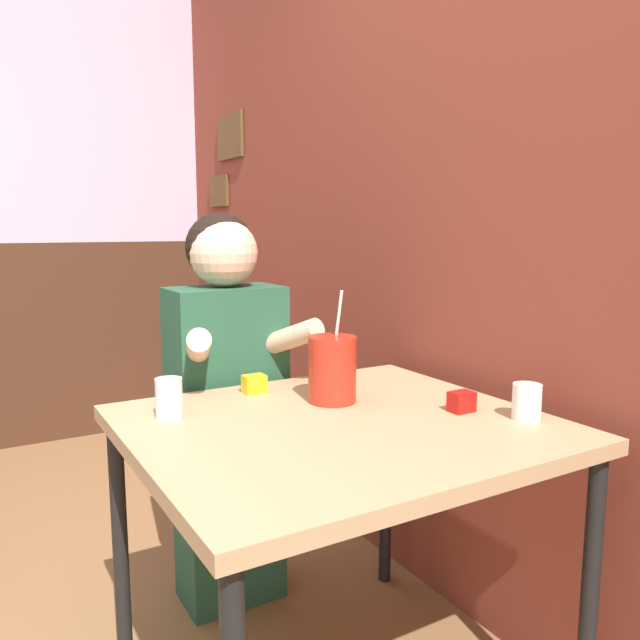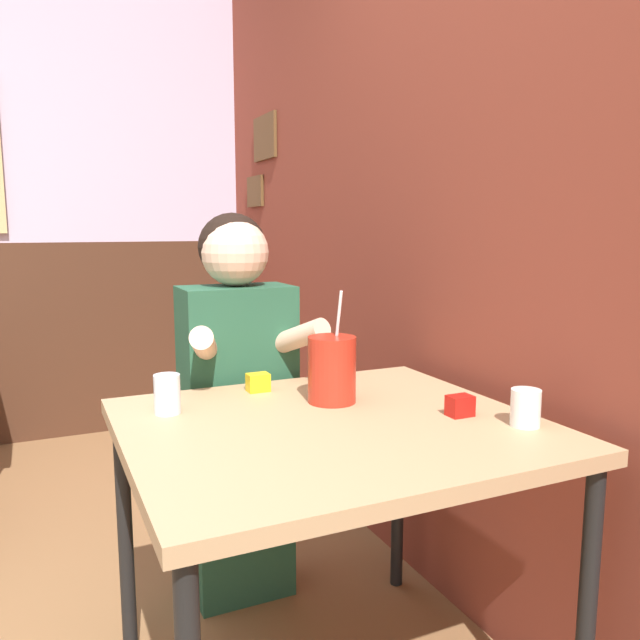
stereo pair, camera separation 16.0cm
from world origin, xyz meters
name	(u,v)px [view 1 (the left image)]	position (x,y,z in m)	size (l,w,h in m)	color
brick_wall_right	(313,186)	(1.24, 1.35, 1.35)	(0.08, 4.70, 2.70)	brown
main_table	(338,448)	(0.68, 0.25, 0.67)	(0.94, 0.85, 0.73)	tan
person_seated	(227,401)	(0.63, 0.82, 0.65)	(0.42, 0.41, 1.23)	#235138
cocktail_pitcher	(332,369)	(0.75, 0.40, 0.82)	(0.13, 0.13, 0.29)	#B22819
glass_near_pitcher	(169,398)	(0.35, 0.48, 0.78)	(0.06, 0.06, 0.10)	silver
glass_center	(527,402)	(1.07, 0.04, 0.78)	(0.07, 0.07, 0.09)	silver
condiment_ketchup	(462,402)	(0.98, 0.16, 0.76)	(0.06, 0.04, 0.05)	#B7140F
condiment_mustard	(254,384)	(0.61, 0.58, 0.76)	(0.06, 0.04, 0.05)	yellow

